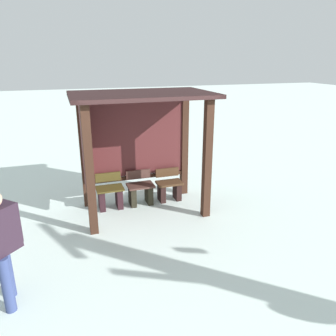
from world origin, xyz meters
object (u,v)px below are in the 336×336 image
bench_center_inside (140,191)px  person_walking (0,240)px  bench_right_inside (169,188)px  bus_shelter (135,128)px  bench_left_inside (110,195)px

bench_center_inside → person_walking: 3.58m
bench_right_inside → person_walking: person_walking is taller
bench_center_inside → person_walking: person_walking is taller
bench_right_inside → person_walking: 4.07m
bus_shelter → bench_right_inside: bearing=10.2°
bus_shelter → bench_center_inside: bearing=52.5°
bus_shelter → bench_left_inside: bearing=166.0°
bench_center_inside → bench_right_inside: 0.68m
bench_right_inside → person_walking: size_ratio=0.45×
bench_left_inside → person_walking: 3.16m
bench_center_inside → person_walking: size_ratio=0.46×
bus_shelter → bench_left_inside: 1.58m
bench_left_inside → bench_center_inside: 0.68m
bench_left_inside → bench_center_inside: (0.68, 0.00, -0.00)m
bench_center_inside → person_walking: (-2.42, -2.55, 0.66)m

